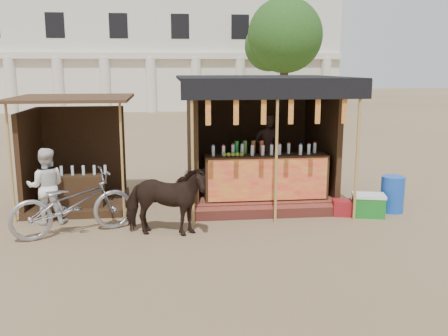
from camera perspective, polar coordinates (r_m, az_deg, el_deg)
ground at (r=8.25m, az=1.31°, el=-9.73°), size 120.00×120.00×0.00m
main_stall at (r=11.35m, az=4.05°, el=1.51°), size 3.60×3.61×2.78m
secondary_stall at (r=11.26m, az=-17.24°, el=0.03°), size 2.40×2.40×2.38m
cow at (r=8.95m, az=-6.75°, el=-3.77°), size 1.63×0.97×1.29m
motorbike at (r=9.37m, az=-16.90°, el=-3.91°), size 2.33×1.53×1.16m
bystander at (r=10.14m, az=-19.67°, el=-1.98°), size 0.77×0.63×1.48m
blue_barrel at (r=11.01m, az=18.68°, el=-2.84°), size 0.59×0.59×0.76m
red_crate at (r=10.53m, az=13.34°, el=-4.42°), size 0.45×0.43×0.31m
cooler at (r=10.57m, az=16.16°, el=-4.08°), size 0.73×0.58×0.46m
background_building at (r=37.59m, az=-8.29°, el=12.89°), size 26.00×7.45×8.18m
tree at (r=30.59m, az=6.56°, el=14.51°), size 4.50×4.40×7.00m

